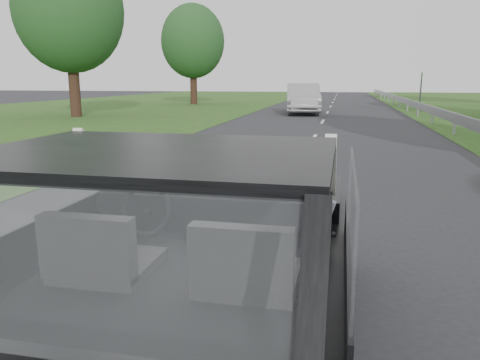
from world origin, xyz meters
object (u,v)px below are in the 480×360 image
at_px(subject_car, 188,262).
at_px(cat, 252,181).
at_px(highway_sign, 421,92).
at_px(other_car, 303,98).

distance_m(subject_car, cat, 0.75).
xyz_separation_m(subject_car, cat, (0.26, 0.61, 0.36)).
bearing_deg(highway_sign, cat, -94.62).
distance_m(other_car, highway_sign, 7.53).
distance_m(subject_car, highway_sign, 27.27).
bearing_deg(other_car, cat, -92.97).
xyz_separation_m(cat, other_car, (-1.55, 22.33, -0.30)).
relative_size(cat, highway_sign, 0.28).
height_order(cat, other_car, other_car).
xyz_separation_m(cat, highway_sign, (4.93, 26.16, 0.00)).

